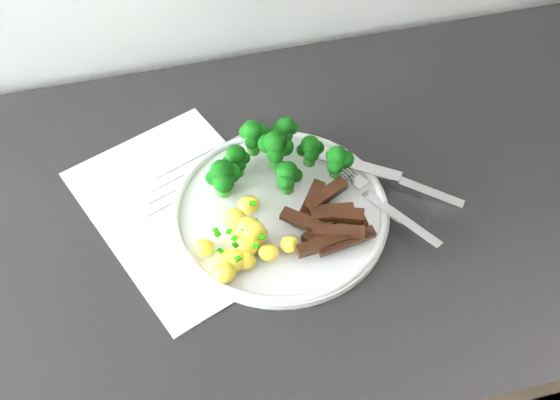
{
  "coord_description": "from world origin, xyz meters",
  "views": [
    {
      "loc": [
        -0.19,
        1.15,
        1.61
      ],
      "look_at": [
        -0.06,
        1.67,
        0.93
      ],
      "focal_mm": 44.81,
      "sensor_mm": 36.0,
      "label": 1
    }
  ],
  "objects_px": {
    "broccoli": "(272,155)",
    "fork": "(386,205)",
    "potatoes": "(244,240)",
    "beef_strips": "(329,220)",
    "recipe_paper": "(186,209)",
    "counter": "(229,379)",
    "plate": "(280,211)",
    "knife": "(408,185)"
  },
  "relations": [
    {
      "from": "counter",
      "to": "fork",
      "type": "bearing_deg",
      "value": -9.23
    },
    {
      "from": "recipe_paper",
      "to": "beef_strips",
      "type": "height_order",
      "value": "beef_strips"
    },
    {
      "from": "potatoes",
      "to": "knife",
      "type": "distance_m",
      "value": 0.23
    },
    {
      "from": "potatoes",
      "to": "knife",
      "type": "xyz_separation_m",
      "value": [
        0.23,
        0.04,
        -0.02
      ]
    },
    {
      "from": "counter",
      "to": "broccoli",
      "type": "distance_m",
      "value": 0.51
    },
    {
      "from": "recipe_paper",
      "to": "beef_strips",
      "type": "xyz_separation_m",
      "value": [
        0.17,
        -0.08,
        0.02
      ]
    },
    {
      "from": "beef_strips",
      "to": "potatoes",
      "type": "bearing_deg",
      "value": -175.82
    },
    {
      "from": "knife",
      "to": "beef_strips",
      "type": "bearing_deg",
      "value": -162.82
    },
    {
      "from": "broccoli",
      "to": "knife",
      "type": "xyz_separation_m",
      "value": [
        0.17,
        -0.06,
        -0.04
      ]
    },
    {
      "from": "plate",
      "to": "fork",
      "type": "height_order",
      "value": "fork"
    },
    {
      "from": "counter",
      "to": "beef_strips",
      "type": "xyz_separation_m",
      "value": [
        0.14,
        -0.04,
        0.47
      ]
    },
    {
      "from": "beef_strips",
      "to": "knife",
      "type": "bearing_deg",
      "value": 17.18
    },
    {
      "from": "plate",
      "to": "knife",
      "type": "height_order",
      "value": "knife"
    },
    {
      "from": "fork",
      "to": "broccoli",
      "type": "bearing_deg",
      "value": 142.74
    },
    {
      "from": "fork",
      "to": "knife",
      "type": "relative_size",
      "value": 1.04
    },
    {
      "from": "plate",
      "to": "knife",
      "type": "xyz_separation_m",
      "value": [
        0.17,
        -0.0,
        0.0
      ]
    },
    {
      "from": "beef_strips",
      "to": "fork",
      "type": "bearing_deg",
      "value": 4.57
    },
    {
      "from": "recipe_paper",
      "to": "broccoli",
      "type": "xyz_separation_m",
      "value": [
        0.12,
        0.02,
        0.04
      ]
    },
    {
      "from": "recipe_paper",
      "to": "fork",
      "type": "bearing_deg",
      "value": -15.93
    },
    {
      "from": "beef_strips",
      "to": "knife",
      "type": "xyz_separation_m",
      "value": [
        0.12,
        0.04,
        -0.01
      ]
    },
    {
      "from": "recipe_paper",
      "to": "broccoli",
      "type": "relative_size",
      "value": 1.87
    },
    {
      "from": "recipe_paper",
      "to": "potatoes",
      "type": "bearing_deg",
      "value": -54.71
    },
    {
      "from": "plate",
      "to": "fork",
      "type": "relative_size",
      "value": 1.61
    },
    {
      "from": "broccoli",
      "to": "potatoes",
      "type": "xyz_separation_m",
      "value": [
        -0.06,
        -0.11,
        -0.02
      ]
    },
    {
      "from": "broccoli",
      "to": "potatoes",
      "type": "distance_m",
      "value": 0.12
    },
    {
      "from": "plate",
      "to": "potatoes",
      "type": "relative_size",
      "value": 2.22
    },
    {
      "from": "fork",
      "to": "knife",
      "type": "bearing_deg",
      "value": 35.35
    },
    {
      "from": "broccoli",
      "to": "potatoes",
      "type": "bearing_deg",
      "value": -119.58
    },
    {
      "from": "broccoli",
      "to": "fork",
      "type": "xyz_separation_m",
      "value": [
        0.12,
        -0.09,
        -0.03
      ]
    },
    {
      "from": "broccoli",
      "to": "fork",
      "type": "bearing_deg",
      "value": -37.26
    },
    {
      "from": "plate",
      "to": "fork",
      "type": "bearing_deg",
      "value": -13.95
    },
    {
      "from": "broccoli",
      "to": "beef_strips",
      "type": "xyz_separation_m",
      "value": [
        0.05,
        -0.1,
        -0.02
      ]
    },
    {
      "from": "counter",
      "to": "recipe_paper",
      "type": "relative_size",
      "value": 6.79
    },
    {
      "from": "beef_strips",
      "to": "counter",
      "type": "bearing_deg",
      "value": 163.74
    },
    {
      "from": "plate",
      "to": "potatoes",
      "type": "xyz_separation_m",
      "value": [
        -0.06,
        -0.05,
        0.02
      ]
    },
    {
      "from": "potatoes",
      "to": "beef_strips",
      "type": "xyz_separation_m",
      "value": [
        0.11,
        0.01,
        -0.0
      ]
    },
    {
      "from": "broccoli",
      "to": "knife",
      "type": "bearing_deg",
      "value": -20.58
    },
    {
      "from": "beef_strips",
      "to": "knife",
      "type": "relative_size",
      "value": 0.71
    },
    {
      "from": "broccoli",
      "to": "fork",
      "type": "relative_size",
      "value": 1.11
    },
    {
      "from": "beef_strips",
      "to": "recipe_paper",
      "type": "bearing_deg",
      "value": 155.64
    },
    {
      "from": "counter",
      "to": "broccoli",
      "type": "height_order",
      "value": "broccoli"
    },
    {
      "from": "broccoli",
      "to": "knife",
      "type": "distance_m",
      "value": 0.18
    }
  ]
}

